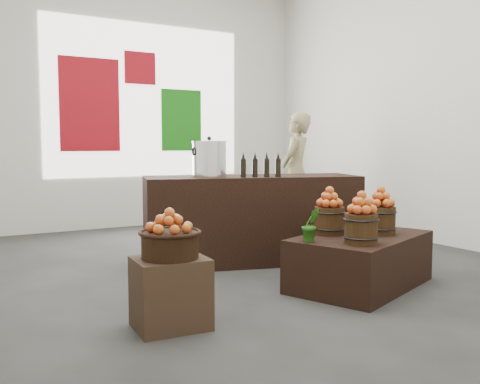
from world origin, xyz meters
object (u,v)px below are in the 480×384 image
counter (252,219)px  crate (171,293)px  wicker_basket (170,245)px  display_table (360,261)px  stock_pot_left (209,160)px  shopper (296,173)px

counter → crate: bearing=-120.0°
crate → wicker_basket: bearing=0.0°
display_table → stock_pot_left: stock_pot_left is taller
wicker_basket → counter: bearing=43.7°
display_table → counter: 1.44m
stock_pot_left → shopper: shopper is taller
display_table → shopper: bearing=44.0°
wicker_basket → crate: bearing=0.0°
crate → wicker_basket: size_ratio=1.25×
crate → wicker_basket: wicker_basket is taller
crate → wicker_basket: (0.00, 0.00, 0.34)m
wicker_basket → stock_pot_left: bearing=55.3°
crate → display_table: (1.94, 0.17, -0.01)m
stock_pot_left → wicker_basket: bearing=-124.7°
stock_pot_left → shopper: 2.43m
display_table → counter: bearing=81.9°
crate → display_table: 1.95m
counter → shopper: 2.17m
wicker_basket → display_table: bearing=4.9°
wicker_basket → stock_pot_left: size_ratio=1.11×
counter → shopper: shopper is taller
display_table → shopper: shopper is taller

